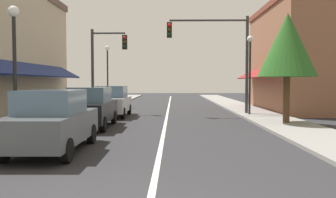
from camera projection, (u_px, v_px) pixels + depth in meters
ground_plane at (167, 113)px, 22.12m from camera, size 80.00×80.00×0.00m
sidewalk_left at (83, 112)px, 22.20m from camera, size 2.60×56.00×0.12m
sidewalk_right at (253, 112)px, 22.03m from camera, size 2.60×56.00×0.12m
lane_center_stripe at (167, 113)px, 22.12m from camera, size 0.14×52.00×0.01m
storefront_right_block at (296, 58)px, 23.79m from camera, size 5.55×10.20×7.34m
parked_car_nearest_left at (53, 121)px, 9.75m from camera, size 1.83×4.12×1.77m
parked_car_second_left at (91, 108)px, 14.93m from camera, size 1.85×4.13×1.77m
parked_car_third_left at (112, 101)px, 19.74m from camera, size 1.81×4.11×1.77m
traffic_signal_mast_arm at (220, 48)px, 20.53m from camera, size 4.90×0.50×5.93m
traffic_signal_left_corner at (104, 59)px, 21.86m from camera, size 2.34×0.50×5.35m
street_lamp_left_near at (14, 50)px, 11.34m from camera, size 0.36×0.36×4.50m
street_lamp_right_mid at (250, 62)px, 19.83m from camera, size 0.36×0.36×4.66m
street_lamp_left_far at (108, 66)px, 27.54m from camera, size 0.36×0.36×4.90m
tree_right_near at (287, 45)px, 15.77m from camera, size 2.67×2.67×5.18m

